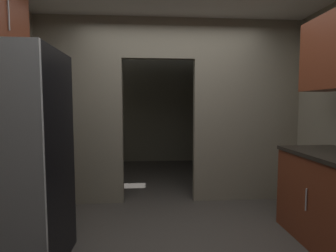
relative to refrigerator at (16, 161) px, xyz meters
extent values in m
cube|color=gray|center=(0.16, 1.45, 0.37)|extent=(1.16, 0.12, 2.60)
cube|color=gray|center=(2.53, 1.45, 0.37)|extent=(1.53, 0.12, 2.60)
cube|color=gray|center=(1.25, 1.45, 1.40)|extent=(1.02, 0.12, 0.56)
cube|color=gray|center=(1.44, 4.22, 0.37)|extent=(3.71, 0.10, 2.60)
cube|color=gray|center=(-0.37, 2.83, 0.37)|extent=(0.10, 2.77, 2.60)
cube|color=gray|center=(3.24, 2.83, 0.37)|extent=(0.10, 2.77, 2.60)
cube|color=black|center=(0.00, 0.02, 0.00)|extent=(0.74, 0.71, 1.85)
cylinder|color=#B7BABC|center=(2.62, 0.08, -0.44)|extent=(0.01, 0.01, 0.22)
cylinder|color=#B7BABC|center=(-0.06, 0.10, 1.31)|extent=(0.01, 0.01, 0.42)
camera|label=1|loc=(1.12, -2.22, 0.46)|focal=27.43mm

